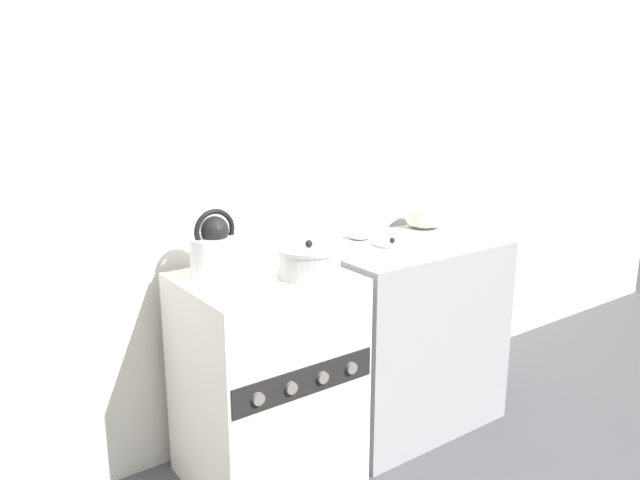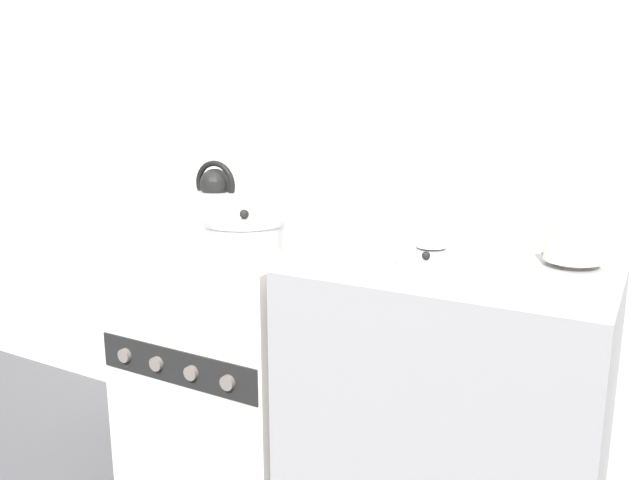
{
  "view_description": "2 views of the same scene",
  "coord_description": "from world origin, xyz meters",
  "px_view_note": "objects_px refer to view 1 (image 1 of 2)",
  "views": [
    {
      "loc": [
        -1.15,
        -1.68,
        1.56
      ],
      "look_at": [
        0.25,
        0.26,
        0.96
      ],
      "focal_mm": 35.0,
      "sensor_mm": 36.0,
      "label": 1
    },
    {
      "loc": [
        1.22,
        -1.31,
        1.31
      ],
      "look_at": [
        0.36,
        0.24,
        0.91
      ],
      "focal_mm": 35.0,
      "sensor_mm": 36.0,
      "label": 2
    }
  ],
  "objects_px": {
    "kettle": "(216,250)",
    "loose_pot_lid": "(392,244)",
    "cooking_pot": "(309,261)",
    "stove": "(267,379)",
    "enamel_bowl": "(424,218)",
    "small_ceramic_bowl": "(359,234)"
  },
  "relations": [
    {
      "from": "enamel_bowl",
      "to": "loose_pot_lid",
      "type": "bearing_deg",
      "value": -155.75
    },
    {
      "from": "enamel_bowl",
      "to": "small_ceramic_bowl",
      "type": "bearing_deg",
      "value": 178.19
    },
    {
      "from": "stove",
      "to": "kettle",
      "type": "height_order",
      "value": "kettle"
    },
    {
      "from": "enamel_bowl",
      "to": "small_ceramic_bowl",
      "type": "distance_m",
      "value": 0.41
    },
    {
      "from": "cooking_pot",
      "to": "loose_pot_lid",
      "type": "relative_size",
      "value": 1.49
    },
    {
      "from": "stove",
      "to": "cooking_pot",
      "type": "relative_size",
      "value": 3.46
    },
    {
      "from": "kettle",
      "to": "loose_pot_lid",
      "type": "relative_size",
      "value": 1.55
    },
    {
      "from": "kettle",
      "to": "cooking_pot",
      "type": "height_order",
      "value": "kettle"
    },
    {
      "from": "cooking_pot",
      "to": "enamel_bowl",
      "type": "relative_size",
      "value": 1.63
    },
    {
      "from": "enamel_bowl",
      "to": "loose_pot_lid",
      "type": "distance_m",
      "value": 0.4
    },
    {
      "from": "loose_pot_lid",
      "to": "cooking_pot",
      "type": "bearing_deg",
      "value": -167.52
    },
    {
      "from": "kettle",
      "to": "loose_pot_lid",
      "type": "distance_m",
      "value": 0.81
    },
    {
      "from": "stove",
      "to": "enamel_bowl",
      "type": "relative_size",
      "value": 5.65
    },
    {
      "from": "stove",
      "to": "kettle",
      "type": "relative_size",
      "value": 3.32
    },
    {
      "from": "enamel_bowl",
      "to": "loose_pot_lid",
      "type": "height_order",
      "value": "enamel_bowl"
    },
    {
      "from": "cooking_pot",
      "to": "loose_pot_lid",
      "type": "distance_m",
      "value": 0.54
    },
    {
      "from": "stove",
      "to": "enamel_bowl",
      "type": "height_order",
      "value": "enamel_bowl"
    },
    {
      "from": "small_ceramic_bowl",
      "to": "kettle",
      "type": "bearing_deg",
      "value": -174.36
    },
    {
      "from": "stove",
      "to": "kettle",
      "type": "distance_m",
      "value": 0.55
    },
    {
      "from": "cooking_pot",
      "to": "enamel_bowl",
      "type": "height_order",
      "value": "cooking_pot"
    },
    {
      "from": "cooking_pot",
      "to": "small_ceramic_bowl",
      "type": "bearing_deg",
      "value": 31.1
    },
    {
      "from": "kettle",
      "to": "cooking_pot",
      "type": "relative_size",
      "value": 1.04
    }
  ]
}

